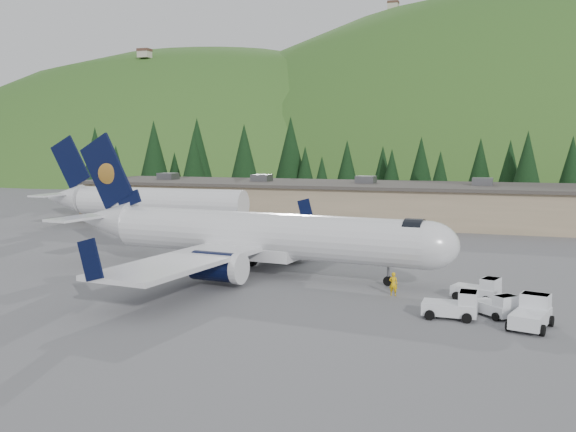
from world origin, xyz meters
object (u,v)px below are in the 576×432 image
at_px(ramp_worker, 393,284).
at_px(baggage_tug_a, 455,306).
at_px(airliner, 252,236).
at_px(second_airliner, 140,201).
at_px(baggage_tug_d, 480,290).
at_px(terminal_building, 330,201).
at_px(baggage_tug_c, 532,313).
at_px(baggage_tug_b, 497,306).

bearing_deg(ramp_worker, baggage_tug_a, 136.19).
distance_m(airliner, second_airliner, 32.44).
bearing_deg(baggage_tug_d, terminal_building, 136.09).
relative_size(airliner, ramp_worker, 21.04).
bearing_deg(airliner, ramp_worker, -12.91).
bearing_deg(ramp_worker, second_airliner, -33.55).
bearing_deg(airliner, baggage_tug_d, -5.66).
bearing_deg(baggage_tug_a, baggage_tug_d, 76.59).
distance_m(baggage_tug_a, baggage_tug_d, 5.19).
xyz_separation_m(baggage_tug_c, ramp_worker, (-8.62, 5.11, 0.02)).
height_order(baggage_tug_a, ramp_worker, baggage_tug_a).
bearing_deg(baggage_tug_a, terminal_building, 113.53).
bearing_deg(second_airliner, baggage_tug_b, -34.66).
xyz_separation_m(baggage_tug_a, terminal_building, (-20.42, 46.64, 1.88)).
height_order(airliner, ramp_worker, airliner).
xyz_separation_m(baggage_tug_c, terminal_building, (-24.64, 47.16, 1.84)).
bearing_deg(second_airliner, baggage_tug_d, -31.64).
distance_m(terminal_building, baggage_tug_d, 46.91).
xyz_separation_m(airliner, ramp_worker, (11.99, -4.16, -2.19)).
xyz_separation_m(terminal_building, baggage_tug_d, (21.62, -41.59, -1.92)).
distance_m(airliner, baggage_tug_d, 18.12).
relative_size(airliner, baggage_tug_c, 9.41).
distance_m(second_airliner, terminal_building, 25.55).
xyz_separation_m(second_airliner, ramp_worker, (35.93, -26.05, -2.52)).
bearing_deg(terminal_building, airliner, -83.94).
distance_m(second_airliner, baggage_tug_b, 51.95).
height_order(baggage_tug_b, terminal_building, terminal_building).
height_order(second_airliner, baggage_tug_d, second_airliner).
height_order(baggage_tug_a, baggage_tug_c, baggage_tug_c).
bearing_deg(baggage_tug_d, baggage_tug_a, -84.67).
xyz_separation_m(baggage_tug_a, baggage_tug_b, (2.34, 1.14, -0.11)).
distance_m(baggage_tug_b, terminal_building, 50.92).
height_order(baggage_tug_b, baggage_tug_c, baggage_tug_c).
relative_size(baggage_tug_a, baggage_tug_c, 0.87).
bearing_deg(baggage_tug_b, second_airliner, -171.12).
xyz_separation_m(baggage_tug_b, baggage_tug_c, (1.88, -1.65, 0.15)).
bearing_deg(airliner, baggage_tug_a, -21.88).
xyz_separation_m(baggage_tug_b, baggage_tug_d, (-1.14, 3.91, 0.07)).
height_order(airliner, terminal_building, airliner).
relative_size(baggage_tug_b, baggage_tug_c, 0.79).
distance_m(baggage_tug_d, ramp_worker, 5.62).
xyz_separation_m(airliner, second_airliner, (-23.94, 21.89, 0.33)).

